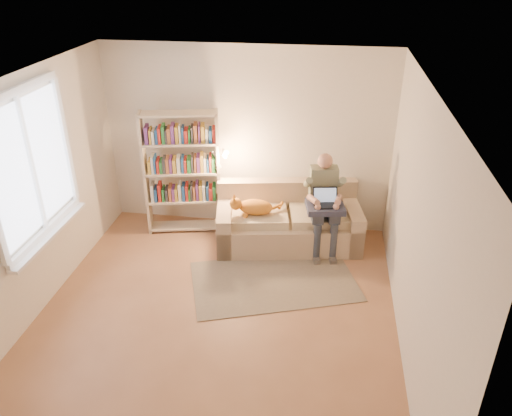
% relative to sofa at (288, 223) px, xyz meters
% --- Properties ---
extents(floor, '(4.50, 4.50, 0.00)m').
position_rel_sofa_xyz_m(floor, '(-0.65, -1.74, -0.30)').
color(floor, '#8F6041').
rests_on(floor, ground).
extents(ceiling, '(4.00, 4.50, 0.02)m').
position_rel_sofa_xyz_m(ceiling, '(-0.65, -1.74, 2.30)').
color(ceiling, white).
rests_on(ceiling, wall_back).
extents(wall_left, '(0.02, 4.50, 2.60)m').
position_rel_sofa_xyz_m(wall_left, '(-2.65, -1.74, 1.00)').
color(wall_left, silver).
rests_on(wall_left, floor).
extents(wall_right, '(0.02, 4.50, 2.60)m').
position_rel_sofa_xyz_m(wall_right, '(1.35, -1.74, 1.00)').
color(wall_right, silver).
rests_on(wall_right, floor).
extents(wall_back, '(4.00, 0.02, 2.60)m').
position_rel_sofa_xyz_m(wall_back, '(-0.65, 0.51, 1.00)').
color(wall_back, silver).
rests_on(wall_back, floor).
extents(wall_front, '(4.00, 0.02, 2.60)m').
position_rel_sofa_xyz_m(wall_front, '(-0.65, -3.99, 1.00)').
color(wall_front, silver).
rests_on(wall_front, floor).
extents(window, '(0.12, 1.52, 1.69)m').
position_rel_sofa_xyz_m(window, '(-2.60, -1.54, 1.08)').
color(window, white).
rests_on(window, wall_left).
extents(sofa, '(2.06, 1.19, 0.82)m').
position_rel_sofa_xyz_m(sofa, '(0.00, 0.00, 0.00)').
color(sofa, tan).
rests_on(sofa, floor).
extents(person, '(0.44, 0.62, 1.34)m').
position_rel_sofa_xyz_m(person, '(0.47, -0.07, 0.46)').
color(person, gray).
rests_on(person, sofa).
extents(cat, '(0.68, 0.32, 0.25)m').
position_rel_sofa_xyz_m(cat, '(-0.44, -0.20, 0.33)').
color(cat, orange).
rests_on(cat, sofa).
extents(blanket, '(0.55, 0.48, 0.08)m').
position_rel_sofa_xyz_m(blanket, '(0.44, -0.19, 0.39)').
color(blanket, '#282D46').
rests_on(blanket, person).
extents(laptop, '(0.35, 0.31, 0.27)m').
position_rel_sofa_xyz_m(laptop, '(0.44, -0.18, 0.49)').
color(laptop, black).
rests_on(laptop, blanket).
extents(bookshelf, '(1.21, 0.48, 1.78)m').
position_rel_sofa_xyz_m(bookshelf, '(-1.51, 0.16, 0.68)').
color(bookshelf, beige).
rests_on(bookshelf, floor).
extents(rug, '(2.27, 1.76, 0.01)m').
position_rel_sofa_xyz_m(rug, '(-0.08, -0.96, -0.29)').
color(rug, '#7E715B').
rests_on(rug, floor).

